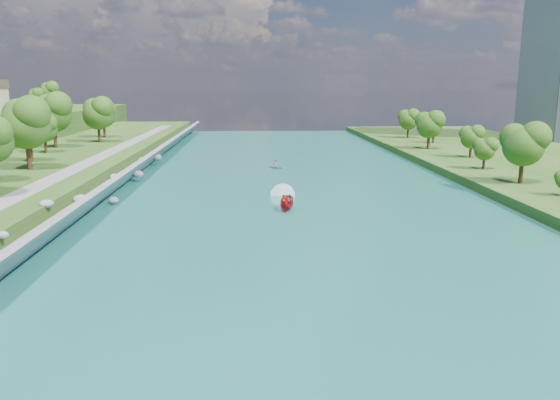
{
  "coord_description": "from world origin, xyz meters",
  "views": [
    {
      "loc": [
        -5.98,
        -52.71,
        15.74
      ],
      "look_at": [
        -2.75,
        10.21,
        2.5
      ],
      "focal_mm": 35.0,
      "sensor_mm": 36.0,
      "label": 1
    }
  ],
  "objects": [
    {
      "name": "ground",
      "position": [
        0.0,
        0.0,
        0.0
      ],
      "size": [
        260.0,
        260.0,
        0.0
      ],
      "primitive_type": "plane",
      "color": "#2D5119",
      "rests_on": "ground"
    },
    {
      "name": "riprap_bank",
      "position": [
        -25.86,
        19.65,
        1.82
      ],
      "size": [
        4.27,
        236.0,
        4.38
      ],
      "color": "slate",
      "rests_on": "ground"
    },
    {
      "name": "raft",
      "position": [
        -1.37,
        51.29,
        0.46
      ],
      "size": [
        3.4,
        3.38,
        1.6
      ],
      "rotation": [
        0.0,
        0.0,
        0.81
      ],
      "color": "#989AA0",
      "rests_on": "river_water"
    },
    {
      "name": "motorboat",
      "position": [
        -1.63,
        16.88,
        0.85
      ],
      "size": [
        3.6,
        19.11,
        2.03
      ],
      "rotation": [
        0.0,
        0.0,
        3.02
      ],
      "color": "#A90D17",
      "rests_on": "river_water"
    },
    {
      "name": "river_water",
      "position": [
        0.0,
        20.0,
        0.05
      ],
      "size": [
        55.0,
        240.0,
        0.1
      ],
      "primitive_type": "cube",
      "color": "#175751",
      "rests_on": "ground"
    },
    {
      "name": "trees_ridge",
      "position": [
        -69.77,
        92.29,
        13.13
      ],
      "size": [
        22.68,
        43.17,
        9.3
      ],
      "color": "#234713",
      "rests_on": "ridge_west"
    },
    {
      "name": "riverside_path",
      "position": [
        -32.5,
        20.0,
        3.55
      ],
      "size": [
        3.0,
        200.0,
        0.1
      ],
      "primitive_type": "cube",
      "color": "gray",
      "rests_on": "berm_west"
    }
  ]
}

